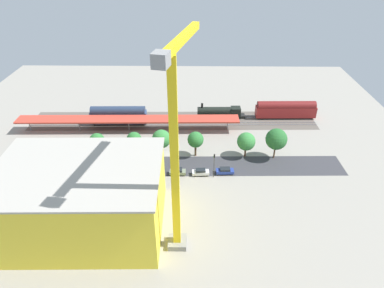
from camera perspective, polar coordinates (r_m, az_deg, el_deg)
The scene contains 25 objects.
ground_plane at distance 94.87m, azimuth -3.82°, elevation -1.65°, with size 148.31×148.31×0.00m, color gray.
rail_bed at distance 111.88m, azimuth -3.11°, elevation 3.97°, with size 92.69×13.01×0.01m, color #5B544C.
street_asphalt at distance 89.99m, azimuth -4.09°, elevation -3.74°, with size 92.69×9.00×0.01m, color #38383D.
track_rails at distance 111.80m, azimuth -3.11°, elevation 4.05°, with size 92.68×8.45×0.12m.
platform_canopy_near at distance 105.89m, azimuth -10.74°, elevation 4.13°, with size 68.32×6.42×4.22m.
locomotive at distance 113.34m, azimuth 4.97°, elevation 5.33°, with size 15.88×3.15×5.16m.
passenger_coach at distance 116.31m, azimuth 15.56°, elevation 5.65°, with size 19.82×3.55×5.97m.
freight_coach_far at distance 110.73m, azimuth -12.30°, elevation 4.82°, with size 17.92×3.36×6.18m.
parked_car_0 at distance 87.17m, azimuth 5.58°, elevation -4.58°, with size 4.63×2.08×1.58m.
parked_car_1 at distance 86.31m, azimuth 1.46°, elevation -4.81°, with size 4.42×2.04×1.64m.
parked_car_2 at distance 86.50m, azimuth -2.44°, elevation -4.71°, with size 4.12×1.88×1.74m.
parked_car_3 at distance 86.73m, azimuth -6.43°, elevation -4.77°, with size 4.74×1.82×1.82m.
parked_car_4 at distance 87.78m, azimuth -10.76°, elevation -4.72°, with size 4.15×1.93×1.69m.
construction_building at distance 72.22m, azimuth -18.10°, elevation -8.83°, with size 31.76×22.75×14.08m, color yellow.
construction_roof_slab at distance 67.92m, azimuth -19.10°, elevation -4.17°, with size 32.36×23.35×0.40m, color #ADA89E.
tower_crane at distance 55.97m, azimuth -2.74°, elevation -0.40°, with size 6.23×20.91×39.78m.
box_truck_0 at distance 91.59m, azimuth -22.68°, elevation -4.52°, with size 10.44×3.56×3.33m.
box_truck_1 at distance 86.24m, azimuth -8.99°, elevation -4.53°, with size 9.90×2.79×3.37m.
street_tree_0 at distance 92.58m, azimuth 14.05°, elevation 0.80°, with size 5.76×5.76×8.84m.
street_tree_1 at distance 92.40m, azimuth 9.13°, elevation 0.41°, with size 4.99×4.99×7.19m.
street_tree_2 at distance 91.27m, azimuth 0.61°, elevation 0.72°, with size 4.40×4.40×7.31m.
street_tree_3 at distance 95.73m, azimuth -15.73°, elevation 0.47°, with size 4.37×4.37×6.50m.
street_tree_4 at distance 91.35m, azimuth -5.19°, elevation 0.84°, with size 5.10×5.10×7.96m.
street_tree_5 at distance 92.42m, azimuth -9.75°, elevation 0.78°, with size 4.02×4.02×7.31m.
traffic_light at distance 83.44m, azimuth 3.75°, elevation -3.11°, with size 0.50×0.36×6.89m.
Camera 1 is at (-7.38, 78.82, 52.28)m, focal length 31.60 mm.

